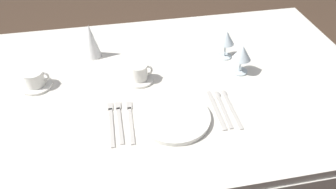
# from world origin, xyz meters

# --- Properties ---
(ground_plane) EXTENTS (6.00, 6.00, 0.00)m
(ground_plane) POSITION_xyz_m (0.00, 0.00, 0.00)
(ground_plane) COLOR #4C3828
(dining_table) EXTENTS (1.80, 1.11, 0.74)m
(dining_table) POSITION_xyz_m (0.00, 0.00, 0.66)
(dining_table) COLOR silver
(dining_table) RESTS_ON ground
(dinner_plate) EXTENTS (0.27, 0.27, 0.02)m
(dinner_plate) POSITION_xyz_m (0.02, -0.23, 0.75)
(dinner_plate) COLOR white
(dinner_plate) RESTS_ON dining_table
(fork_outer) EXTENTS (0.03, 0.22, 0.00)m
(fork_outer) POSITION_xyz_m (-0.14, -0.20, 0.74)
(fork_outer) COLOR beige
(fork_outer) RESTS_ON dining_table
(fork_inner) EXTENTS (0.02, 0.22, 0.00)m
(fork_inner) POSITION_xyz_m (-0.18, -0.20, 0.74)
(fork_inner) COLOR beige
(fork_inner) RESTS_ON dining_table
(fork_salad) EXTENTS (0.02, 0.23, 0.00)m
(fork_salad) POSITION_xyz_m (-0.21, -0.20, 0.74)
(fork_salad) COLOR beige
(fork_salad) RESTS_ON dining_table
(dinner_knife) EXTENTS (0.02, 0.22, 0.00)m
(dinner_knife) POSITION_xyz_m (0.18, -0.22, 0.74)
(dinner_knife) COLOR beige
(dinner_knife) RESTS_ON dining_table
(spoon_soup) EXTENTS (0.03, 0.21, 0.01)m
(spoon_soup) POSITION_xyz_m (0.21, -0.18, 0.74)
(spoon_soup) COLOR beige
(spoon_soup) RESTS_ON dining_table
(spoon_dessert) EXTENTS (0.03, 0.22, 0.01)m
(spoon_dessert) POSITION_xyz_m (0.24, -0.19, 0.74)
(spoon_dessert) COLOR beige
(spoon_dessert) RESTS_ON dining_table
(saucer_left) EXTENTS (0.13, 0.13, 0.01)m
(saucer_left) POSITION_xyz_m (-0.50, 0.07, 0.74)
(saucer_left) COLOR white
(saucer_left) RESTS_ON dining_table
(coffee_cup_left) EXTENTS (0.10, 0.08, 0.06)m
(coffee_cup_left) POSITION_xyz_m (-0.50, 0.07, 0.78)
(coffee_cup_left) COLOR white
(coffee_cup_left) RESTS_ON saucer_left
(saucer_right) EXTENTS (0.12, 0.12, 0.01)m
(saucer_right) POSITION_xyz_m (-0.08, 0.03, 0.74)
(saucer_right) COLOR white
(saucer_right) RESTS_ON dining_table
(coffee_cup_right) EXTENTS (0.10, 0.07, 0.07)m
(coffee_cup_right) POSITION_xyz_m (-0.08, 0.03, 0.78)
(coffee_cup_right) COLOR white
(coffee_cup_right) RESTS_ON saucer_right
(wine_glass_centre) EXTENTS (0.07, 0.07, 0.13)m
(wine_glass_centre) POSITION_xyz_m (0.33, 0.14, 0.83)
(wine_glass_centre) COLOR silver
(wine_glass_centre) RESTS_ON dining_table
(wine_glass_left) EXTENTS (0.08, 0.08, 0.13)m
(wine_glass_left) POSITION_xyz_m (0.36, 0.01, 0.83)
(wine_glass_left) COLOR silver
(wine_glass_left) RESTS_ON dining_table
(napkin_folded) EXTENTS (0.08, 0.08, 0.16)m
(napkin_folded) POSITION_xyz_m (-0.27, 0.26, 0.82)
(napkin_folded) COLOR white
(napkin_folded) RESTS_ON dining_table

